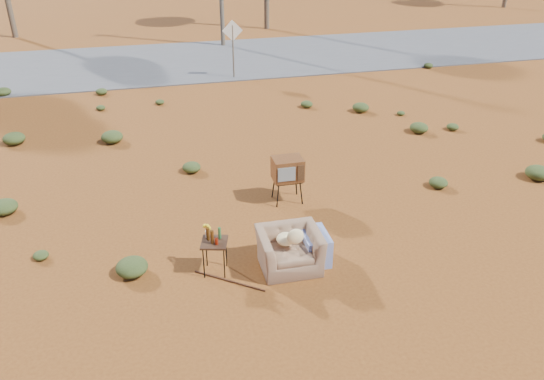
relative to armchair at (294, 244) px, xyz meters
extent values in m
plane|color=brown|center=(-0.33, 0.34, -0.45)|extent=(140.00, 140.00, 0.00)
cube|color=#565659|center=(-0.33, 15.34, -0.43)|extent=(140.00, 7.00, 0.04)
imported|color=#866349|center=(-0.10, -0.02, 0.03)|extent=(1.13, 0.74, 0.97)
ellipsoid|color=#F5D896|center=(-0.15, 0.04, 0.11)|extent=(0.35, 0.35, 0.21)
ellipsoid|color=#F5D896|center=(-0.05, -0.20, 0.30)|extent=(0.31, 0.16, 0.31)
cube|color=navy|center=(0.42, 0.08, -0.17)|extent=(0.48, 0.73, 0.57)
cube|color=black|center=(0.53, 2.38, 0.07)|extent=(0.58, 0.45, 0.03)
cylinder|color=black|center=(0.26, 2.18, -0.19)|extent=(0.03, 0.03, 0.53)
cylinder|color=black|center=(0.80, 2.17, -0.19)|extent=(0.03, 0.03, 0.53)
cylinder|color=black|center=(0.27, 2.59, -0.19)|extent=(0.03, 0.03, 0.53)
cylinder|color=black|center=(0.80, 2.58, -0.19)|extent=(0.03, 0.03, 0.53)
cube|color=brown|center=(0.53, 2.38, 0.34)|extent=(0.66, 0.51, 0.51)
cube|color=gray|center=(0.44, 2.11, 0.34)|extent=(0.39, 0.02, 0.32)
cube|color=#472D19|center=(0.76, 2.11, 0.34)|extent=(0.15, 0.02, 0.36)
cube|color=#3C2316|center=(-1.43, 0.14, 0.18)|extent=(0.56, 0.56, 0.04)
cylinder|color=black|center=(-1.66, 0.02, -0.14)|extent=(0.02, 0.02, 0.64)
cylinder|color=black|center=(-1.31, -0.08, -0.14)|extent=(0.02, 0.02, 0.64)
cylinder|color=black|center=(-1.56, 0.37, -0.14)|extent=(0.02, 0.02, 0.64)
cylinder|color=black|center=(-1.21, 0.27, -0.14)|extent=(0.02, 0.02, 0.64)
cylinder|color=#45250B|center=(-1.53, 0.22, 0.32)|extent=(0.06, 0.06, 0.24)
cylinder|color=#45250B|center=(-1.47, 0.08, 0.33)|extent=(0.06, 0.06, 0.25)
cylinder|color=#275B2B|center=(-1.32, 0.21, 0.31)|extent=(0.05, 0.05, 0.22)
cylinder|color=#B6260E|center=(-1.40, 0.04, 0.26)|extent=(0.06, 0.06, 0.12)
cylinder|color=silver|center=(-1.53, 0.31, 0.26)|extent=(0.07, 0.07, 0.13)
ellipsoid|color=yellow|center=(-1.53, 0.31, 0.42)|extent=(0.15, 0.15, 0.11)
cylinder|color=#532D16|center=(-1.25, -0.20, -0.44)|extent=(1.13, 0.88, 0.04)
cylinder|color=brown|center=(1.17, 12.34, 0.55)|extent=(0.06, 0.06, 2.00)
cube|color=silver|center=(1.17, 12.34, 1.35)|extent=(0.78, 0.04, 0.78)
ellipsoid|color=#3B4920|center=(-5.53, 3.34, -0.30)|extent=(0.56, 0.56, 0.31)
ellipsoid|color=#3B4920|center=(4.17, 2.14, -0.33)|extent=(0.44, 0.44, 0.24)
ellipsoid|color=#3B4920|center=(-3.33, 6.84, -0.29)|extent=(0.60, 0.60, 0.33)
ellipsoid|color=#3B4920|center=(6.47, 5.34, -0.36)|extent=(0.36, 0.36, 0.20)
ellipsoid|color=#3B4920|center=(2.87, 8.34, -0.34)|extent=(0.40, 0.40, 0.22)
ellipsoid|color=#3B4920|center=(-1.83, 9.84, -0.37)|extent=(0.30, 0.30, 0.17)
camera|label=1|loc=(-2.36, -7.66, 5.38)|focal=35.00mm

